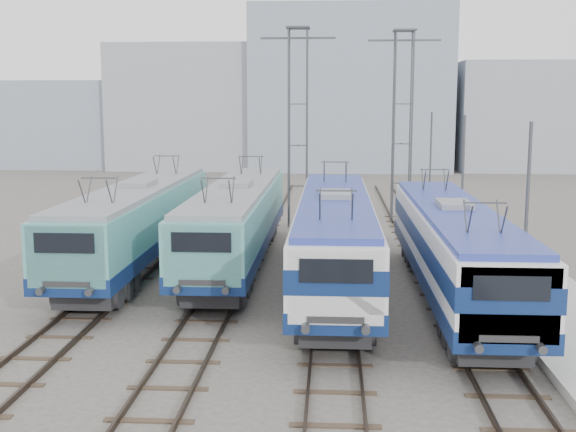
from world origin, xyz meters
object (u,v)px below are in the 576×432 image
at_px(catenary_tower_west, 298,118).
at_px(mast_front, 526,227).
at_px(catenary_tower_east, 402,118).
at_px(locomotive_center_left, 237,218).
at_px(mast_mid, 462,186).
at_px(mast_rear, 430,165).
at_px(locomotive_far_left, 138,219).
at_px(locomotive_far_right, 454,243).
at_px(locomotive_center_right, 335,233).

relative_size(catenary_tower_west, mast_front, 1.71).
height_order(catenary_tower_west, catenary_tower_east, same).
bearing_deg(locomotive_center_left, catenary_tower_east, 57.14).
xyz_separation_m(locomotive_center_left, mast_mid, (10.85, 3.55, 1.18)).
relative_size(catenary_tower_east, mast_rear, 1.71).
bearing_deg(locomotive_far_left, catenary_tower_east, 46.59).
distance_m(locomotive_center_left, catenary_tower_east, 16.70).
distance_m(locomotive_far_right, mast_rear, 21.07).
relative_size(locomotive_center_left, mast_front, 2.66).
relative_size(locomotive_far_left, mast_rear, 2.69).
bearing_deg(locomotive_far_right, locomotive_center_right, 161.02).
height_order(locomotive_center_right, locomotive_far_right, locomotive_center_right).
bearing_deg(locomotive_far_left, catenary_tower_west, 60.65).
bearing_deg(mast_front, catenary_tower_west, 113.27).
bearing_deg(locomotive_center_left, mast_front, -37.92).
bearing_deg(locomotive_far_right, catenary_tower_west, 111.70).
distance_m(catenary_tower_west, catenary_tower_east, 6.80).
relative_size(locomotive_center_left, mast_rear, 2.66).
height_order(locomotive_far_right, catenary_tower_west, catenary_tower_west).
distance_m(locomotive_far_left, mast_front, 17.35).
bearing_deg(locomotive_far_left, mast_mid, 14.62).
relative_size(locomotive_far_left, locomotive_center_right, 1.00).
bearing_deg(catenary_tower_east, locomotive_center_right, -103.72).
xyz_separation_m(locomotive_far_left, mast_front, (15.35, -7.99, 1.17)).
height_order(catenary_tower_west, mast_mid, catenary_tower_west).
bearing_deg(locomotive_far_left, locomotive_far_right, -20.15).
bearing_deg(mast_rear, locomotive_center_right, -108.11).
height_order(locomotive_center_right, mast_front, mast_front).
xyz_separation_m(catenary_tower_west, mast_front, (8.60, -20.00, -3.14)).
relative_size(locomotive_center_left, catenary_tower_west, 1.55).
bearing_deg(mast_rear, mast_front, -90.00).
relative_size(locomotive_far_left, catenary_tower_east, 1.57).
height_order(locomotive_far_left, catenary_tower_east, catenary_tower_east).
bearing_deg(locomotive_far_left, locomotive_center_right, -20.74).
xyz_separation_m(mast_front, mast_mid, (0.00, 12.00, 0.00)).
xyz_separation_m(locomotive_center_left, mast_front, (10.85, -8.45, 1.18)).
bearing_deg(locomotive_center_right, mast_mid, 49.41).
relative_size(catenary_tower_west, mast_rear, 1.71).
xyz_separation_m(locomotive_far_left, locomotive_center_right, (9.00, -3.41, 0.06)).
xyz_separation_m(locomotive_center_right, catenary_tower_east, (4.25, 17.41, 4.25)).
bearing_deg(locomotive_center_right, locomotive_center_left, 139.35).
distance_m(locomotive_far_left, catenary_tower_west, 14.43).
height_order(locomotive_center_left, catenary_tower_east, catenary_tower_east).
distance_m(locomotive_center_right, catenary_tower_east, 18.42).
bearing_deg(mast_mid, mast_rear, 90.00).
bearing_deg(mast_rear, catenary_tower_east, -136.40).
bearing_deg(locomotive_center_left, locomotive_center_right, -40.65).
bearing_deg(locomotive_center_right, catenary_tower_west, 98.31).
xyz_separation_m(locomotive_far_left, locomotive_center_left, (4.50, 0.46, -0.02)).
bearing_deg(locomotive_center_right, mast_front, -35.85).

